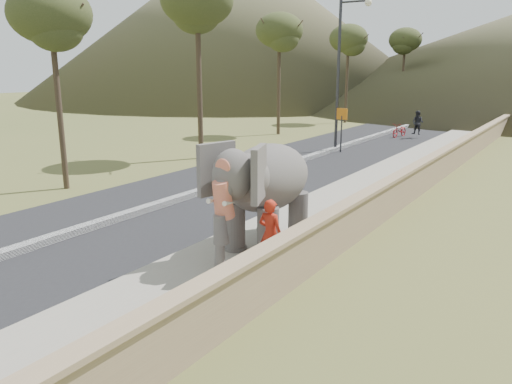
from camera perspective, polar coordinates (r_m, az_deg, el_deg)
ground at (r=10.29m, az=-10.33°, el=-12.50°), size 160.00×160.00×0.00m
road at (r=20.65m, az=-1.28°, el=1.40°), size 7.00×120.00×0.03m
median at (r=20.63m, az=-1.28°, el=1.66°), size 0.35×120.00×0.22m
walkway at (r=18.33m, az=11.68°, el=-0.35°), size 3.00×120.00×0.15m
parapet at (r=17.70m, az=16.70°, el=0.41°), size 0.30×120.00×1.10m
lamppost at (r=27.75m, az=10.03°, el=14.57°), size 1.76×0.36×8.00m
signboard at (r=27.46m, az=9.77°, el=7.83°), size 0.60×0.08×2.40m
hill_left at (r=76.21m, az=-2.54°, el=19.00°), size 60.00×60.00×22.00m
elephant_and_man at (r=12.57m, az=1.36°, el=-0.05°), size 2.29×3.84×2.70m
motorcyclist at (r=34.45m, az=16.88°, el=7.10°), size 2.00×1.81×1.80m
trees at (r=34.48m, az=22.65°, el=12.05°), size 47.64×44.21×9.18m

